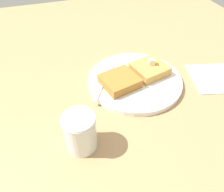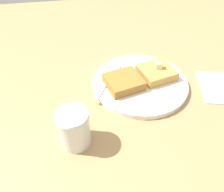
{
  "view_description": "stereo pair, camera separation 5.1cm",
  "coord_description": "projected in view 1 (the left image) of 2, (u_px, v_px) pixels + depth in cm",
  "views": [
    {
      "loc": [
        17.27,
        48.57,
        41.99
      ],
      "look_at": [
        5.7,
        13.31,
        6.9
      ],
      "focal_mm": 35.0,
      "sensor_mm": 36.0,
      "label": 1
    },
    {
      "loc": [
        12.32,
        49.82,
        41.99
      ],
      "look_at": [
        5.7,
        13.31,
        6.9
      ],
      "focal_mm": 35.0,
      "sensor_mm": 36.0,
      "label": 2
    }
  ],
  "objects": [
    {
      "name": "table_surface",
      "position": [
        116.0,
        77.0,
        0.65
      ],
      "size": [
        126.8,
        126.8,
        2.4
      ],
      "primitive_type": "cube",
      "color": "#A98054",
      "rests_on": "ground"
    },
    {
      "name": "plate",
      "position": [
        135.0,
        80.0,
        0.61
      ],
      "size": [
        26.08,
        26.08,
        1.43
      ],
      "color": "silver",
      "rests_on": "table_surface"
    },
    {
      "name": "toast_slice_left",
      "position": [
        150.0,
        69.0,
        0.62
      ],
      "size": [
        10.74,
        10.31,
        2.52
      ],
      "primitive_type": "cube",
      "rotation": [
        0.0,
        0.0,
        0.24
      ],
      "color": "#C69144",
      "rests_on": "plate"
    },
    {
      "name": "toast_slice_middle",
      "position": [
        120.0,
        81.0,
        0.58
      ],
      "size": [
        10.74,
        10.31,
        2.52
      ],
      "primitive_type": "cube",
      "rotation": [
        0.0,
        0.0,
        0.24
      ],
      "color": "#A76C2C",
      "rests_on": "plate"
    },
    {
      "name": "butter_pat_primary",
      "position": [
        152.0,
        62.0,
        0.61
      ],
      "size": [
        2.0,
        1.87,
        1.73
      ],
      "primitive_type": "cube",
      "rotation": [
        0.0,
        0.0,
        2.94
      ],
      "color": "beige",
      "rests_on": "toast_slice_left"
    },
    {
      "name": "fork",
      "position": [
        104.0,
        79.0,
        0.6
      ],
      "size": [
        9.65,
        14.35,
        0.36
      ],
      "color": "silver",
      "rests_on": "plate"
    },
    {
      "name": "syrup_jar",
      "position": [
        81.0,
        133.0,
        0.44
      ],
      "size": [
        6.8,
        6.8,
        8.71
      ],
      "color": "#3B150B",
      "rests_on": "table_surface"
    },
    {
      "name": "napkin",
      "position": [
        218.0,
        78.0,
        0.63
      ],
      "size": [
        17.87,
        16.63,
        0.3
      ],
      "primitive_type": "cube",
      "rotation": [
        0.0,
        0.0,
        -0.25
      ],
      "color": "silver",
      "rests_on": "table_surface"
    }
  ]
}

